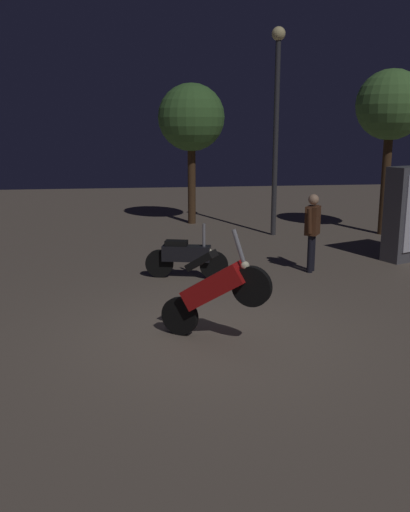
{
  "coord_description": "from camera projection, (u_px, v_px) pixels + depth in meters",
  "views": [
    {
      "loc": [
        -1.15,
        -7.64,
        2.99
      ],
      "look_at": [
        -0.01,
        0.83,
        1.0
      ],
      "focal_mm": 39.62,
      "sensor_mm": 36.0,
      "label": 1
    }
  ],
  "objects": [
    {
      "name": "ground_plane",
      "position": [
        214.0,
        336.0,
        8.2
      ],
      "size": [
        40.0,
        40.0,
        0.0
      ],
      "primitive_type": "plane",
      "color": "#756656"
    },
    {
      "name": "tree_center_bg",
      "position": [
        391.0,
        107.0,
        15.06
      ],
      "size": [
        1.87,
        1.87,
        4.44
      ],
      "color": "#4C331E",
      "rests_on": "ground_plane"
    },
    {
      "name": "streetlamp_near",
      "position": [
        277.0,
        108.0,
        14.94
      ],
      "size": [
        0.36,
        0.36,
        5.46
      ],
      "color": "#38383D",
      "rests_on": "ground_plane"
    },
    {
      "name": "motorcycle_red_foreground",
      "position": [
        214.0,
        290.0,
        7.87
      ],
      "size": [
        1.45,
        0.98,
        1.63
      ],
      "rotation": [
        0.0,
        0.0,
        -0.57
      ],
      "color": "black",
      "rests_on": "ground_plane"
    },
    {
      "name": "motorcycle_black_parked_left",
      "position": [
        186.0,
        257.0,
        11.19
      ],
      "size": [
        1.63,
        0.53,
        1.11
      ],
      "rotation": [
        0.0,
        0.0,
        6.02
      ],
      "color": "black",
      "rests_on": "ground_plane"
    },
    {
      "name": "tree_left_bg",
      "position": [
        191.0,
        119.0,
        16.85
      ],
      "size": [
        2.0,
        2.0,
        4.21
      ],
      "color": "#4C331E",
      "rests_on": "ground_plane"
    },
    {
      "name": "person_rider_beside",
      "position": [
        312.0,
        226.0,
        11.57
      ],
      "size": [
        0.44,
        0.6,
        1.62
      ],
      "rotation": [
        0.0,
        0.0,
        5.7
      ],
      "color": "black",
      "rests_on": "ground_plane"
    }
  ]
}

